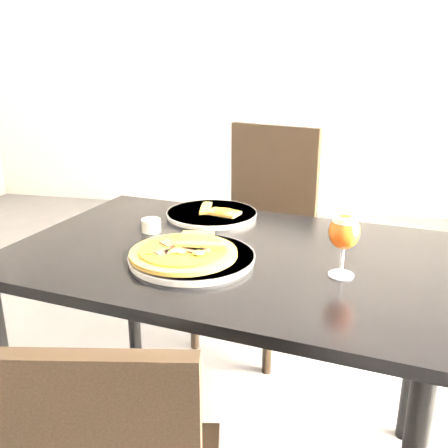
% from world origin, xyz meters
% --- Properties ---
extents(dining_table, '(1.32, 1.00, 0.75)m').
position_xyz_m(dining_table, '(0.30, 0.07, 0.66)').
color(dining_table, black).
rests_on(dining_table, ground).
extents(chair_far, '(0.58, 0.58, 0.98)m').
position_xyz_m(chair_far, '(0.29, 0.90, 0.54)').
color(chair_far, black).
rests_on(chair_far, ground).
extents(plate_main, '(0.37, 0.37, 0.02)m').
position_xyz_m(plate_main, '(0.23, -0.02, 0.76)').
color(plate_main, silver).
rests_on(plate_main, dining_table).
extents(pizza, '(0.29, 0.29, 0.03)m').
position_xyz_m(pizza, '(0.21, -0.03, 0.78)').
color(pizza, olive).
rests_on(pizza, plate_main).
extents(plate_second, '(0.42, 0.42, 0.02)m').
position_xyz_m(plate_second, '(0.19, 0.38, 0.76)').
color(plate_second, silver).
rests_on(plate_second, dining_table).
extents(crust_scraps, '(0.16, 0.15, 0.01)m').
position_xyz_m(crust_scraps, '(0.21, 0.37, 0.77)').
color(crust_scraps, olive).
rests_on(crust_scraps, plate_second).
extents(loose_crust, '(0.10, 0.03, 0.01)m').
position_xyz_m(loose_crust, '(0.19, 0.19, 0.75)').
color(loose_crust, olive).
rests_on(loose_crust, dining_table).
extents(sauce_cup, '(0.06, 0.06, 0.04)m').
position_xyz_m(sauce_cup, '(0.04, 0.18, 0.77)').
color(sauce_cup, beige).
rests_on(sauce_cup, dining_table).
extents(beer_glass, '(0.08, 0.08, 0.16)m').
position_xyz_m(beer_glass, '(0.62, -0.04, 0.86)').
color(beer_glass, silver).
rests_on(beer_glass, dining_table).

